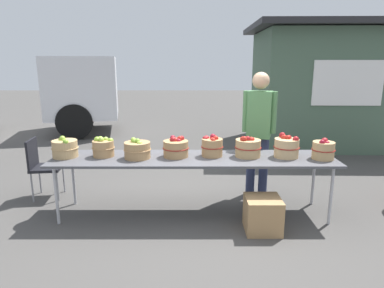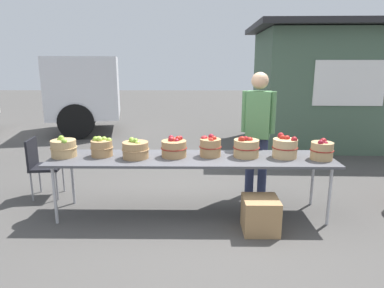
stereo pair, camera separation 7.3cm
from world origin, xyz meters
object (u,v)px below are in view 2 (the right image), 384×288
Objects in this scene: apple_basket_green_0 at (64,148)px; produce_crate at (260,215)px; apple_basket_red_0 at (174,148)px; apple_basket_red_3 at (285,147)px; folding_chair at (41,163)px; apple_basket_red_4 at (322,150)px; apple_basket_red_1 at (210,146)px; apple_basket_red_2 at (246,147)px; vendor_adult at (258,125)px; apple_basket_green_2 at (136,149)px; apple_basket_green_1 at (102,147)px; market_table at (192,160)px.

produce_crate is (2.40, -0.49, -0.66)m from apple_basket_green_0.
apple_basket_red_0 is 1.04× the size of apple_basket_red_3.
apple_basket_red_4 is at bearing -105.78° from folding_chair.
apple_basket_red_1 is at bearing 174.44° from apple_basket_red_4.
apple_basket_green_0 is 2.28m from apple_basket_red_2.
apple_basket_green_0 is 2.60m from vendor_adult.
apple_basket_red_4 is 3.81m from folding_chair.
apple_basket_green_2 is 0.48m from apple_basket_red_0.
apple_basket_red_2 is 1.18× the size of apple_basket_red_4.
apple_basket_green_0 is 3.18m from apple_basket_red_4.
apple_basket_red_1 reaches higher than produce_crate.
apple_basket_red_0 is (0.47, 0.07, 0.00)m from apple_basket_green_2.
apple_basket_green_1 reaches higher than folding_chair.
apple_basket_red_1 reaches higher than apple_basket_green_2.
apple_basket_green_2 is at bearing 179.11° from apple_basket_red_4.
apple_basket_red_3 is 0.68m from vendor_adult.
apple_basket_red_4 is (1.35, -0.13, -0.01)m from apple_basket_red_1.
apple_basket_green_0 is 1.15× the size of apple_basket_green_1.
apple_basket_red_2 is 0.83× the size of produce_crate.
apple_basket_red_3 reaches higher than produce_crate.
vendor_adult is at bearing -94.89° from folding_chair.
apple_basket_green_1 is (0.47, 0.03, 0.00)m from apple_basket_green_0.
apple_basket_red_1 is 1.00× the size of apple_basket_red_4.
vendor_adult is (0.69, 0.57, 0.17)m from apple_basket_red_1.
vendor_adult reaches higher than apple_basket_green_1.
apple_basket_red_4 is at bearing -0.89° from apple_basket_green_2.
apple_basket_green_0 reaches higher than folding_chair.
apple_basket_red_0 is at bearing 179.15° from apple_basket_red_3.
market_table is 1.59m from apple_basket_red_4.
market_table is 10.99× the size of apple_basket_red_3.
apple_basket_green_1 reaches higher than produce_crate.
apple_basket_red_1 is 0.33× the size of folding_chair.
apple_basket_green_2 is 1.20× the size of apple_basket_red_1.
vendor_adult is at bearing 27.38° from apple_basket_red_0.
apple_basket_red_4 is (3.18, -0.09, 0.00)m from apple_basket_green_0.
apple_basket_green_2 reaches higher than apple_basket_green_1.
apple_basket_red_1 is 0.45m from apple_basket_red_2.
apple_basket_red_0 reaches higher than apple_basket_green_1.
vendor_adult is 4.44× the size of produce_crate.
apple_basket_green_0 is at bearing 178.41° from apple_basket_red_4.
apple_basket_red_4 is 1.11m from produce_crate.
folding_chair is 3.14m from produce_crate.
apple_basket_red_3 is at bearing 1.57° from apple_basket_green_2.
apple_basket_red_3 is 0.37× the size of folding_chair.
folding_chair is (-1.94, 0.51, -0.36)m from apple_basket_red_0.
market_table is 1.61m from apple_basket_green_0.
apple_basket_red_3 is 0.80× the size of produce_crate.
apple_basket_red_2 is 0.66m from vendor_adult.
apple_basket_green_1 is at bearing 177.43° from apple_basket_red_4.
apple_basket_red_1 is at bearing 3.13° from apple_basket_red_0.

